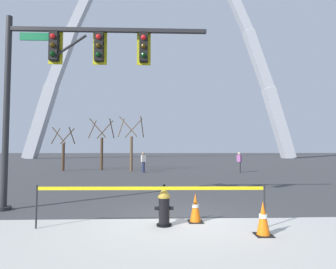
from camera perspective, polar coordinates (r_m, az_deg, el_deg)
ground_plane at (r=7.62m, az=2.37°, el=-17.03°), size 240.00×240.00×0.00m
fire_hydrant at (r=6.79m, az=-0.82°, el=-14.72°), size 0.46×0.48×0.99m
caution_tape_barrier at (r=6.55m, az=-3.57°, el=-13.16°), size 5.35×0.17×1.00m
traffic_cone_by_hydrant at (r=6.42m, az=19.20°, el=-16.24°), size 0.36×0.36×0.73m
traffic_cone_mid_sidewalk at (r=7.15m, az=5.73°, el=-14.99°), size 0.36×0.36×0.73m
traffic_signal_gantry at (r=9.34m, az=-20.71°, el=12.22°), size 6.42×0.44×6.00m
monument_arch at (r=57.55m, az=-1.38°, el=17.39°), size 53.16×2.15×49.98m
tree_far_left at (r=24.95m, az=-20.97°, el=-3.32°), size 1.71×1.72×3.69m
tree_left_mid at (r=24.79m, az=-13.64°, el=-2.61°), size 2.06×2.07×4.48m
tree_center_left at (r=23.24m, az=-7.65°, el=-2.57°), size 2.09×2.11×4.56m
pedestrian_walking_left at (r=21.67m, az=-5.15°, el=-5.75°), size 0.39×0.33×1.59m
pedestrian_standing_center at (r=22.33m, az=14.62°, el=-5.58°), size 0.36×0.39×1.59m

